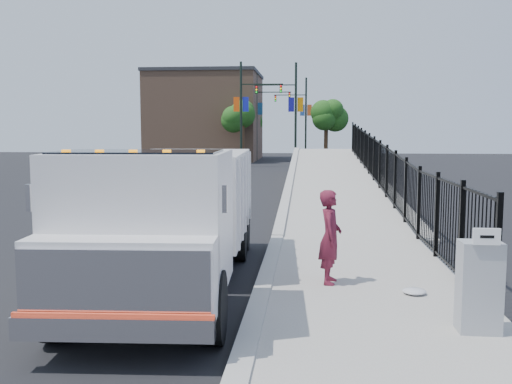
{
  "coord_description": "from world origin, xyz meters",
  "views": [
    {
      "loc": [
        0.77,
        -10.49,
        2.87
      ],
      "look_at": [
        -0.38,
        2.0,
        1.49
      ],
      "focal_mm": 40.0,
      "sensor_mm": 36.0,
      "label": 1
    }
  ],
  "objects": [
    {
      "name": "ground",
      "position": [
        0.0,
        0.0,
        0.0
      ],
      "size": [
        120.0,
        120.0,
        0.0
      ],
      "primitive_type": "plane",
      "color": "black",
      "rests_on": "ground"
    },
    {
      "name": "sidewalk",
      "position": [
        1.93,
        -2.0,
        0.06
      ],
      "size": [
        3.55,
        12.0,
        0.12
      ],
      "primitive_type": "cube",
      "color": "#9E998E",
      "rests_on": "ground"
    },
    {
      "name": "curb",
      "position": [
        0.0,
        -2.0,
        0.08
      ],
      "size": [
        0.3,
        12.0,
        0.16
      ],
      "primitive_type": "cube",
      "color": "#ADAAA3",
      "rests_on": "ground"
    },
    {
      "name": "ramp",
      "position": [
        2.12,
        16.0,
        0.0
      ],
      "size": [
        3.95,
        24.06,
        3.19
      ],
      "primitive_type": "cube",
      "rotation": [
        0.06,
        0.0,
        0.0
      ],
      "color": "#9E998E",
      "rests_on": "ground"
    },
    {
      "name": "iron_fence",
      "position": [
        3.55,
        12.0,
        0.9
      ],
      "size": [
        0.1,
        28.0,
        1.8
      ],
      "primitive_type": "cube",
      "color": "black",
      "rests_on": "ground"
    },
    {
      "name": "truck",
      "position": [
        -1.67,
        -0.6,
        1.46
      ],
      "size": [
        2.83,
        7.71,
        2.6
      ],
      "rotation": [
        0.0,
        0.0,
        0.05
      ],
      "color": "black",
      "rests_on": "ground"
    },
    {
      "name": "worker",
      "position": [
        1.17,
        -0.38,
        0.96
      ],
      "size": [
        0.46,
        0.65,
        1.69
      ],
      "primitive_type": "imported",
      "rotation": [
        0.0,
        0.0,
        1.47
      ],
      "color": "maroon",
      "rests_on": "sidewalk"
    },
    {
      "name": "utility_cabinet",
      "position": [
        3.1,
        -2.7,
        0.75
      ],
      "size": [
        0.55,
        0.4,
        1.25
      ],
      "primitive_type": "cube",
      "color": "gray",
      "rests_on": "sidewalk"
    },
    {
      "name": "arrow_sign",
      "position": [
        3.1,
        -2.92,
        1.48
      ],
      "size": [
        0.35,
        0.04,
        0.22
      ],
      "primitive_type": "cube",
      "color": "white",
      "rests_on": "utility_cabinet"
    },
    {
      "name": "debris",
      "position": [
        2.57,
        -0.95,
        0.17
      ],
      "size": [
        0.4,
        0.4,
        0.1
      ],
      "primitive_type": "ellipsoid",
      "color": "silver",
      "rests_on": "sidewalk"
    },
    {
      "name": "light_pole_0",
      "position": [
        -4.08,
        33.19,
        4.36
      ],
      "size": [
        3.77,
        0.22,
        8.0
      ],
      "color": "black",
      "rests_on": "ground"
    },
    {
      "name": "light_pole_1",
      "position": [
        -0.53,
        34.07,
        4.36
      ],
      "size": [
        3.77,
        0.22,
        8.0
      ],
      "color": "black",
      "rests_on": "ground"
    },
    {
      "name": "light_pole_2",
      "position": [
        -3.73,
        42.44,
        4.36
      ],
      "size": [
        3.77,
        0.22,
        8.0
      ],
      "color": "black",
      "rests_on": "ground"
    },
    {
      "name": "light_pole_3",
      "position": [
        0.2,
        46.95,
        4.36
      ],
      "size": [
        3.78,
        0.22,
        8.0
      ],
      "color": "black",
      "rests_on": "ground"
    },
    {
      "name": "tree_0",
      "position": [
        -4.77,
        37.42,
        3.92
      ],
      "size": [
        2.34,
        2.34,
        5.17
      ],
      "color": "#382314",
      "rests_on": "ground"
    },
    {
      "name": "tree_1",
      "position": [
        2.29,
        39.22,
        3.9
      ],
      "size": [
        2.1,
        2.1,
        5.05
      ],
      "color": "#382314",
      "rests_on": "ground"
    },
    {
      "name": "tree_2",
      "position": [
        -5.37,
        47.82,
        3.95
      ],
      "size": [
        2.75,
        2.75,
        5.37
      ],
      "color": "#382314",
      "rests_on": "ground"
    },
    {
      "name": "building",
      "position": [
        -9.0,
        44.0,
        4.0
      ],
      "size": [
        10.0,
        10.0,
        8.0
      ],
      "primitive_type": "cube",
      "color": "#8C664C",
      "rests_on": "ground"
    }
  ]
}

